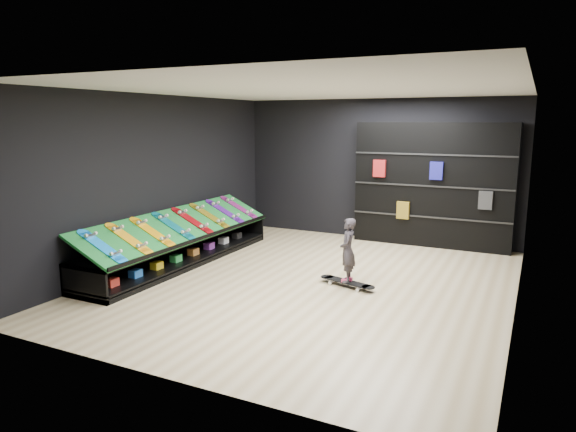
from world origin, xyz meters
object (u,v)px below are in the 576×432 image
at_px(display_rack, 181,249).
at_px(child, 347,263).
at_px(back_shelving, 432,185).
at_px(floor_skateboard, 347,284).

distance_m(display_rack, child, 3.16).
bearing_deg(back_shelving, floor_skateboard, -100.73).
xyz_separation_m(display_rack, back_shelving, (3.78, 3.32, 1.00)).
distance_m(display_rack, floor_skateboard, 3.16).
bearing_deg(back_shelving, child, -100.73).
bearing_deg(child, display_rack, -104.96).
distance_m(back_shelving, floor_skateboard, 3.56).
distance_m(back_shelving, child, 3.46).
bearing_deg(display_rack, child, 0.58).
bearing_deg(child, floor_skateboard, -105.55).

